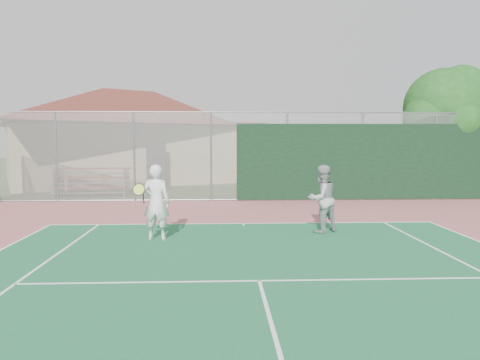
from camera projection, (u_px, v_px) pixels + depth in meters
name	position (u px, v px, depth m)	size (l,w,h in m)	color
back_fence	(290.00, 159.00, 18.50)	(20.08, 0.11, 3.53)	gray
clubhouse	(129.00, 128.00, 27.42)	(16.87, 14.56, 6.13)	tan
bleachers	(92.00, 181.00, 20.62)	(3.20, 2.07, 1.17)	#A83E26
tree	(446.00, 110.00, 20.34)	(4.03, 3.82, 5.62)	#3C2115
player_white_front	(156.00, 203.00, 11.26)	(0.89, 0.72, 1.83)	silver
player_grey_back	(322.00, 199.00, 12.16)	(1.07, 1.00, 1.76)	#999B9D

